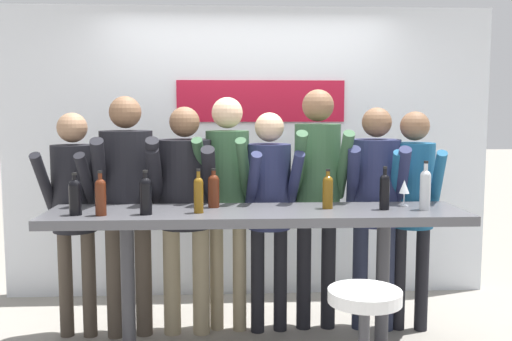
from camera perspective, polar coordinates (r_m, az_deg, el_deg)
The scene contains 20 objects.
back_wall at distance 5.09m, azimuth -0.77°, elevation 1.81°, with size 4.30×0.12×2.55m.
tasting_table at distance 3.73m, azimuth 0.07°, elevation -6.18°, with size 2.70×0.60×1.01m.
bar_stool at distance 3.25m, azimuth 10.75°, elevation -15.56°, with size 0.42×0.42×0.70m.
person_far_left at distance 4.30m, azimuth -17.74°, elevation -2.67°, with size 0.40×0.52×1.64m.
person_left at distance 4.19m, azimuth -12.77°, elevation -1.89°, with size 0.50×0.60×1.76m.
person_center_left at distance 4.17m, azimuth -7.09°, elevation -2.57°, with size 0.48×0.56×1.68m.
person_center at distance 4.21m, azimuth -2.89°, elevation -1.51°, with size 0.45×0.57×1.75m.
person_center_right at distance 4.19m, azimuth 1.36°, elevation -2.60°, with size 0.42×0.53×1.64m.
person_right at distance 4.26m, azimuth 6.15°, elevation -1.03°, with size 0.41×0.54×1.81m.
person_far_right at distance 4.32m, azimuth 11.84°, elevation -2.30°, with size 0.49×0.59×1.68m.
person_rightmost at distance 4.37m, azimuth 15.43°, elevation -2.33°, with size 0.42×0.54×1.65m.
wine_bottle_0 at distance 3.80m, azimuth -4.26°, elevation -1.87°, with size 0.08×0.08×0.26m.
wine_bottle_1 at distance 3.60m, azimuth -5.77°, elevation -2.26°, with size 0.06×0.06×0.28m.
wine_bottle_2 at distance 3.60m, azimuth -10.97°, elevation -2.31°, with size 0.08×0.08×0.28m.
wine_bottle_3 at distance 3.78m, azimuth 7.19°, elevation -1.97°, with size 0.07×0.07×0.26m.
wine_bottle_4 at distance 3.62m, azimuth -15.28°, elevation -2.38°, with size 0.07×0.07×0.28m.
wine_bottle_5 at distance 3.80m, azimuth 12.74°, elevation -1.91°, with size 0.06×0.06×0.28m.
wine_bottle_6 at distance 3.86m, azimuth 16.57°, elevation -1.66°, with size 0.07×0.07×0.32m.
wine_bottle_7 at distance 3.69m, azimuth -17.63°, elevation -2.37°, with size 0.08×0.08×0.26m.
wine_glass_0 at distance 3.97m, azimuth 14.60°, elevation -1.67°, with size 0.07×0.07×0.18m.
Camera 1 is at (-0.19, -3.64, 1.66)m, focal length 40.00 mm.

